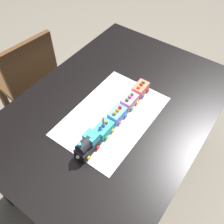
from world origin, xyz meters
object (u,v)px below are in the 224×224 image
object	(u,v)px
cake_locomotive	(87,145)
cake_car_caboose_sky_blue	(117,114)
birthday_candle	(103,121)
cake_car_flatbed_coral	(141,89)
chair	(29,80)
cake_car_hopper_bubblegum	(129,101)
dining_table	(115,117)
cake_car_gondola_turquoise	(104,129)

from	to	relation	value
cake_locomotive	cake_car_caboose_sky_blue	size ratio (longest dim) A/B	1.40
birthday_candle	cake_car_caboose_sky_blue	bearing A→B (deg)	-0.00
cake_locomotive	cake_car_flatbed_coral	world-z (taller)	cake_locomotive
cake_locomotive	cake_car_flatbed_coral	xyz separation A→B (m)	(0.48, -0.00, -0.02)
chair	cake_locomotive	size ratio (longest dim) A/B	6.14
chair	cake_locomotive	distance (m)	1.00
chair	cake_car_hopper_bubblegum	world-z (taller)	chair
cake_car_caboose_sky_blue	cake_car_flatbed_coral	distance (m)	0.24
dining_table	cake_car_flatbed_coral	world-z (taller)	cake_car_flatbed_coral
dining_table	birthday_candle	bearing A→B (deg)	-162.82
cake_locomotive	cake_car_gondola_turquoise	xyz separation A→B (m)	(0.13, -0.00, -0.02)
cake_locomotive	cake_car_caboose_sky_blue	bearing A→B (deg)	-0.00
chair	cake_car_hopper_bubblegum	distance (m)	0.94
cake_car_gondola_turquoise	birthday_candle	xyz separation A→B (m)	(-0.00, 0.00, 0.07)
cake_car_gondola_turquoise	cake_car_hopper_bubblegum	world-z (taller)	same
cake_car_hopper_bubblegum	cake_car_gondola_turquoise	bearing A→B (deg)	180.00
dining_table	cake_car_hopper_bubblegum	bearing A→B (deg)	-49.65
cake_car_hopper_bubblegum	cake_car_flatbed_coral	size ratio (longest dim) A/B	1.00
cake_car_gondola_turquoise	cake_car_caboose_sky_blue	world-z (taller)	same
cake_car_flatbed_coral	cake_locomotive	bearing A→B (deg)	180.00
dining_table	cake_car_caboose_sky_blue	size ratio (longest dim) A/B	14.00
chair	cake_car_flatbed_coral	world-z (taller)	chair
chair	cake_locomotive	bearing A→B (deg)	76.44
dining_table	cake_car_hopper_bubblegum	world-z (taller)	cake_car_hopper_bubblegum
cake_car_hopper_bubblegum	cake_car_caboose_sky_blue	bearing A→B (deg)	180.00
cake_car_gondola_turquoise	birthday_candle	size ratio (longest dim) A/B	1.66
cake_locomotive	cake_car_caboose_sky_blue	world-z (taller)	cake_locomotive
chair	cake_car_caboose_sky_blue	distance (m)	0.94
cake_locomotive	birthday_candle	bearing A→B (deg)	-0.00
cake_car_flatbed_coral	birthday_candle	world-z (taller)	birthday_candle
cake_locomotive	cake_car_hopper_bubblegum	size ratio (longest dim) A/B	1.40
cake_car_caboose_sky_blue	cake_car_hopper_bubblegum	distance (m)	0.12
cake_locomotive	birthday_candle	size ratio (longest dim) A/B	2.33
cake_car_flatbed_coral	cake_car_caboose_sky_blue	bearing A→B (deg)	180.00
cake_car_gondola_turquoise	cake_car_flatbed_coral	xyz separation A→B (m)	(0.35, 0.00, 0.00)
cake_locomotive	cake_car_gondola_turquoise	world-z (taller)	cake_locomotive
chair	cake_car_caboose_sky_blue	bearing A→B (deg)	91.41
cake_car_gondola_turquoise	cake_car_flatbed_coral	distance (m)	0.35
cake_car_gondola_turquoise	cake_car_hopper_bubblegum	size ratio (longest dim) A/B	1.00
dining_table	chair	xyz separation A→B (m)	(0.02, 0.83, -0.16)
cake_car_hopper_bubblegum	birthday_candle	size ratio (longest dim) A/B	1.66
cake_car_hopper_bubblegum	birthday_candle	distance (m)	0.25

